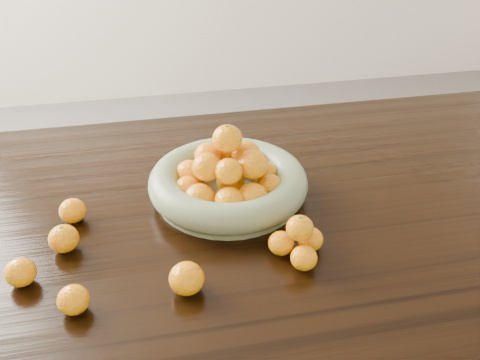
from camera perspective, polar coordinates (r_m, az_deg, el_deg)
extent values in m
cube|color=black|center=(1.21, -0.09, -3.53)|extent=(2.00, 1.00, 0.04)
cube|color=black|center=(2.09, 23.12, -2.03)|extent=(0.08, 0.08, 0.71)
cylinder|color=gray|center=(1.22, -1.25, -1.53)|extent=(0.32, 0.32, 0.02)
torus|color=gray|center=(1.21, -1.27, -0.19)|extent=(0.36, 0.36, 0.07)
ellipsoid|color=#FF9907|center=(1.24, 2.72, 0.69)|extent=(0.06, 0.06, 0.05)
ellipsoid|color=#FF9907|center=(1.27, 1.40, 1.93)|extent=(0.07, 0.07, 0.06)
ellipsoid|color=#FF9907|center=(1.29, -1.03, 2.23)|extent=(0.06, 0.06, 0.06)
ellipsoid|color=#FF9907|center=(1.28, -3.60, 1.88)|extent=(0.06, 0.06, 0.06)
ellipsoid|color=#FF9907|center=(1.23, -5.39, 0.68)|extent=(0.07, 0.07, 0.06)
ellipsoid|color=#FF9907|center=(1.18, -5.60, -0.92)|extent=(0.06, 0.06, 0.06)
ellipsoid|color=#FF9907|center=(1.14, -4.31, -1.98)|extent=(0.07, 0.07, 0.06)
ellipsoid|color=#FF9907|center=(1.13, -1.13, -2.38)|extent=(0.07, 0.07, 0.06)
ellipsoid|color=#FF9907|center=(1.14, 1.34, -1.93)|extent=(0.07, 0.07, 0.06)
ellipsoid|color=#FF9907|center=(1.18, 3.25, -0.82)|extent=(0.06, 0.06, 0.06)
ellipsoid|color=#FF9907|center=(1.20, -1.01, -0.11)|extent=(0.06, 0.06, 0.06)
ellipsoid|color=#FF9907|center=(1.20, 0.63, 2.72)|extent=(0.07, 0.07, 0.06)
ellipsoid|color=#FF9907|center=(1.23, -1.56, 3.35)|extent=(0.07, 0.07, 0.06)
ellipsoid|color=#FF9907|center=(1.20, -3.45, 2.68)|extent=(0.06, 0.06, 0.06)
ellipsoid|color=#FF9907|center=(1.15, -3.51, 1.39)|extent=(0.07, 0.07, 0.06)
ellipsoid|color=#FF9907|center=(1.13, -1.20, 0.95)|extent=(0.06, 0.06, 0.06)
ellipsoid|color=#FF9907|center=(1.16, 1.31, 1.68)|extent=(0.07, 0.07, 0.07)
ellipsoid|color=#FF9907|center=(1.16, -1.36, 4.41)|extent=(0.07, 0.07, 0.06)
ellipsoid|color=#FF9907|center=(1.03, 6.84, -8.26)|extent=(0.05, 0.05, 0.05)
ellipsoid|color=#FF9907|center=(1.07, 7.52, -6.29)|extent=(0.05, 0.05, 0.05)
ellipsoid|color=#FF9907|center=(1.06, 4.41, -6.74)|extent=(0.05, 0.05, 0.05)
ellipsoid|color=#FF9907|center=(1.02, 6.40, -5.12)|extent=(0.05, 0.05, 0.05)
ellipsoid|color=#FF9907|center=(1.11, -18.29, -5.96)|extent=(0.06, 0.06, 0.06)
ellipsoid|color=#FF9907|center=(0.98, -17.35, -12.10)|extent=(0.06, 0.06, 0.05)
ellipsoid|color=#FF9907|center=(0.97, -5.71, -10.41)|extent=(0.06, 0.06, 0.06)
ellipsoid|color=#FF9907|center=(1.19, -17.42, -3.15)|extent=(0.06, 0.06, 0.05)
ellipsoid|color=#FF9907|center=(1.06, -22.36, -9.11)|extent=(0.06, 0.06, 0.05)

